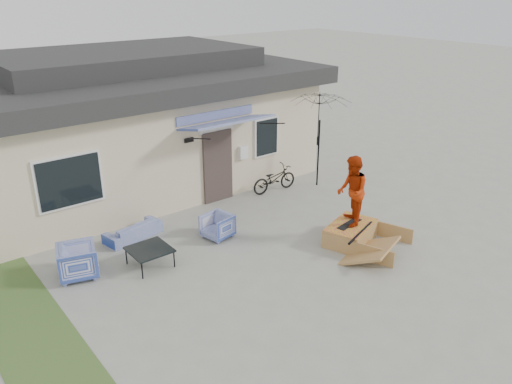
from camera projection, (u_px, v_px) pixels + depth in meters
ground at (296, 274)px, 11.25m from camera, size 90.00×90.00×0.00m
grass_strip at (23, 320)px, 9.72m from camera, size 1.40×8.00×0.01m
house at (129, 117)px, 16.31m from camera, size 10.80×8.49×4.10m
loveseat at (133, 228)px, 12.74m from camera, size 1.53×0.70×0.57m
armchair_left at (78, 260)px, 11.02m from camera, size 0.95×0.98×0.82m
armchair_right at (217, 225)px, 12.74m from camera, size 0.74×0.78×0.69m
coffee_table at (150, 257)px, 11.51m from camera, size 0.88×0.88×0.43m
bicycle at (274, 176)px, 15.52m from camera, size 1.56×0.63×0.97m
patio_umbrella at (319, 131)px, 15.51m from camera, size 2.18×2.08×2.20m
skate_ramp at (350, 233)px, 12.60m from camera, size 1.84×2.13×0.45m
skateboard at (349, 223)px, 12.53m from camera, size 0.85×0.34×0.05m
skater at (352, 190)px, 12.19m from camera, size 1.03×1.06×1.72m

